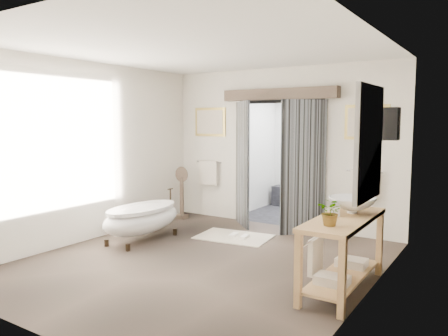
{
  "coord_description": "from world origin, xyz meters",
  "views": [
    {
      "loc": [
        3.47,
        -4.76,
        1.94
      ],
      "look_at": [
        0.0,
        0.6,
        1.25
      ],
      "focal_mm": 35.0,
      "sensor_mm": 36.0,
      "label": 1
    }
  ],
  "objects": [
    {
      "name": "slippers",
      "position": [
        -0.17,
        1.33,
        0.04
      ],
      "size": [
        0.35,
        0.25,
        0.05
      ],
      "color": "white",
      "rests_on": "rug"
    },
    {
      "name": "basin",
      "position": [
        1.98,
        0.35,
        0.95
      ],
      "size": [
        0.63,
        0.63,
        0.19
      ],
      "primitive_type": "imported",
      "rotation": [
        0.0,
        0.0,
        -0.16
      ],
      "color": "white",
      "rests_on": "vanity"
    },
    {
      "name": "ground_plane",
      "position": [
        0.0,
        0.0,
        0.0
      ],
      "size": [
        5.0,
        5.0,
        0.0
      ],
      "primitive_type": "plane",
      "color": "brown"
    },
    {
      "name": "soap_bottle_b",
      "position": [
        1.98,
        0.69,
        0.93
      ],
      "size": [
        0.15,
        0.15,
        0.15
      ],
      "primitive_type": "imported",
      "rotation": [
        0.0,
        0.0,
        -0.32
      ],
      "color": "gray",
      "rests_on": "vanity"
    },
    {
      "name": "vanity",
      "position": [
        1.95,
        0.05,
        0.51
      ],
      "size": [
        0.57,
        1.6,
        0.85
      ],
      "color": "tan",
      "rests_on": "ground_plane"
    },
    {
      "name": "back_wall_dressing",
      "position": [
        0.0,
        2.32,
        1.56
      ],
      "size": [
        3.82,
        0.69,
        2.52
      ],
      "color": "black",
      "rests_on": "ground_plane"
    },
    {
      "name": "rug",
      "position": [
        -0.27,
        1.33,
        0.01
      ],
      "size": [
        1.29,
        0.94,
        0.01
      ],
      "primitive_type": "cube",
      "rotation": [
        0.0,
        0.0,
        0.12
      ],
      "color": "beige",
      "rests_on": "ground_plane"
    },
    {
      "name": "soap_bottle_a",
      "position": [
        1.86,
        0.09,
        0.95
      ],
      "size": [
        0.12,
        0.12,
        0.21
      ],
      "primitive_type": "imported",
      "rotation": [
        0.0,
        0.0,
        0.41
      ],
      "color": "gray",
      "rests_on": "vanity"
    },
    {
      "name": "plant",
      "position": [
        1.99,
        -0.41,
        1.0
      ],
      "size": [
        0.3,
        0.27,
        0.29
      ],
      "primitive_type": "imported",
      "rotation": [
        0.0,
        0.0,
        -0.19
      ],
      "color": "gray",
      "rests_on": "vanity"
    },
    {
      "name": "room_shell",
      "position": [
        -0.04,
        -0.13,
        1.86
      ],
      "size": [
        4.52,
        5.02,
        2.91
      ],
      "color": "beige",
      "rests_on": "ground_plane"
    },
    {
      "name": "pedestal_mirror",
      "position": [
        -1.91,
        1.99,
        0.45
      ],
      "size": [
        0.31,
        0.2,
        1.04
      ],
      "color": "brown",
      "rests_on": "ground_plane"
    },
    {
      "name": "clawfoot_tub",
      "position": [
        -1.43,
        0.35,
        0.37
      ],
      "size": [
        0.7,
        1.56,
        0.76
      ],
      "color": "black",
      "rests_on": "ground_plane"
    },
    {
      "name": "shower_room",
      "position": [
        0.0,
        3.99,
        0.91
      ],
      "size": [
        2.22,
        2.01,
        2.51
      ],
      "color": "black",
      "rests_on": "ground_plane"
    }
  ]
}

